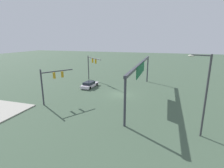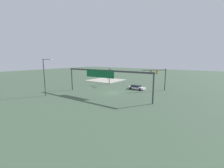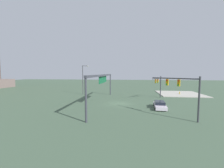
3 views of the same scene
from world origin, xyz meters
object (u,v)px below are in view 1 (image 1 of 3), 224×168
traffic_signal_opposite_side (91,63)px  streetlamp_curved_arm (204,91)px  traffic_signal_near_corner (51,80)px  sedan_car_approaching (90,85)px

traffic_signal_opposite_side → streetlamp_curved_arm: 28.17m
traffic_signal_near_corner → traffic_signal_opposite_side: 15.60m
traffic_signal_opposite_side → streetlamp_curved_arm: streetlamp_curved_arm is taller
traffic_signal_opposite_side → sedan_car_approaching: 6.85m
sedan_car_approaching → traffic_signal_near_corner: bearing=174.7°
traffic_signal_near_corner → streetlamp_curved_arm: bearing=-68.0°
traffic_signal_near_corner → traffic_signal_opposite_side: (-15.60, -0.17, 0.46)m
traffic_signal_near_corner → sedan_car_approaching: (-10.09, 1.75, -3.15)m
traffic_signal_near_corner → sedan_car_approaching: 10.72m
traffic_signal_near_corner → traffic_signal_opposite_side: size_ratio=0.94×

